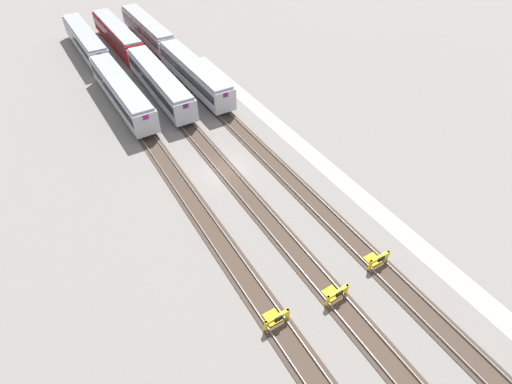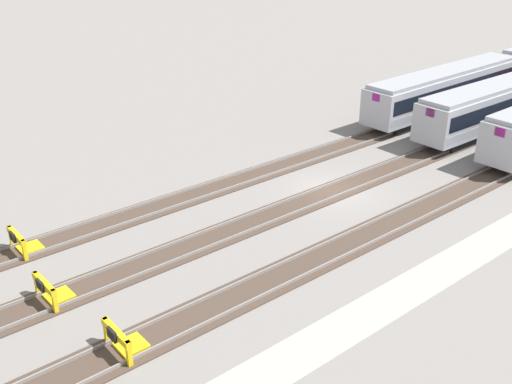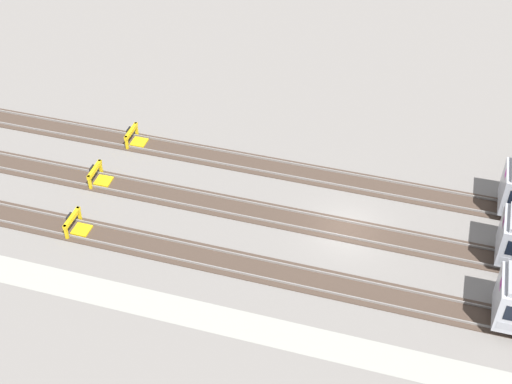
# 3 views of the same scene
# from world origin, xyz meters

# --- Properties ---
(ground_plane) EXTENTS (400.00, 400.00, 0.00)m
(ground_plane) POSITION_xyz_m (0.00, 0.00, 0.00)
(ground_plane) COLOR gray
(service_walkway) EXTENTS (54.00, 2.00, 0.01)m
(service_walkway) POSITION_xyz_m (0.00, -9.31, 0.00)
(service_walkway) COLOR #9E9E93
(service_walkway) RESTS_ON ground
(rail_track_nearest) EXTENTS (90.00, 2.23, 0.21)m
(rail_track_nearest) POSITION_xyz_m (0.00, -4.90, 0.04)
(rail_track_nearest) COLOR #47382D
(rail_track_nearest) RESTS_ON ground
(rail_track_near_inner) EXTENTS (90.00, 2.24, 0.21)m
(rail_track_near_inner) POSITION_xyz_m (0.00, 0.00, 0.04)
(rail_track_near_inner) COLOR #47382D
(rail_track_near_inner) RESTS_ON ground
(rail_track_middle) EXTENTS (90.00, 2.23, 0.21)m
(rail_track_middle) POSITION_xyz_m (0.00, 4.90, 0.04)
(rail_track_middle) COLOR #47382D
(rail_track_middle) RESTS_ON ground
(bumper_stop_nearest_track) EXTENTS (1.34, 2.00, 1.22)m
(bumper_stop_nearest_track) POSITION_xyz_m (-16.76, -4.90, 0.51)
(bumper_stop_nearest_track) COLOR gold
(bumper_stop_nearest_track) RESTS_ON ground
(bumper_stop_near_inner_track) EXTENTS (1.37, 2.01, 1.22)m
(bumper_stop_near_inner_track) POSITION_xyz_m (-17.57, 0.01, 0.51)
(bumper_stop_near_inner_track) COLOR gold
(bumper_stop_near_inner_track) RESTS_ON ground
(bumper_stop_middle_track) EXTENTS (1.35, 2.00, 1.22)m
(bumper_stop_middle_track) POSITION_xyz_m (-16.99, 4.90, 0.51)
(bumper_stop_middle_track) COLOR gold
(bumper_stop_middle_track) RESTS_ON ground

